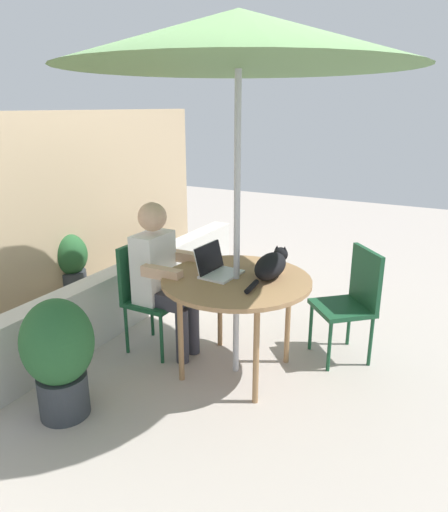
% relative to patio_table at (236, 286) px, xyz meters
% --- Properties ---
extents(ground_plane, '(14.00, 14.00, 0.00)m').
position_rel_patio_table_xyz_m(ground_plane, '(0.00, 0.00, -0.68)').
color(ground_plane, '#ADA399').
extents(fence_back, '(4.73, 0.08, 1.87)m').
position_rel_patio_table_xyz_m(fence_back, '(0.00, 1.95, 0.25)').
color(fence_back, tan).
rests_on(fence_back, ground).
extents(planter_wall_low, '(4.26, 0.20, 0.54)m').
position_rel_patio_table_xyz_m(planter_wall_low, '(0.00, 1.26, -0.41)').
color(planter_wall_low, beige).
rests_on(planter_wall_low, ground).
extents(patio_table, '(1.07, 1.07, 0.74)m').
position_rel_patio_table_xyz_m(patio_table, '(0.00, 0.00, 0.00)').
color(patio_table, '#9E754C').
rests_on(patio_table, ground).
extents(patio_umbrella, '(2.25, 2.25, 2.46)m').
position_rel_patio_table_xyz_m(patio_umbrella, '(0.00, 0.00, 1.61)').
color(patio_umbrella, '#B7B7BC').
rests_on(patio_umbrella, ground).
extents(chair_occupied, '(0.40, 0.40, 0.88)m').
position_rel_patio_table_xyz_m(chair_occupied, '(0.00, 0.81, -0.17)').
color(chair_occupied, '#194C2D').
rests_on(chair_occupied, ground).
extents(chair_empty, '(0.56, 0.56, 0.88)m').
position_rel_patio_table_xyz_m(chair_empty, '(0.62, -0.70, -0.17)').
color(chair_empty, '#194C2D').
rests_on(chair_empty, ground).
extents(person_seated, '(0.48, 0.48, 1.22)m').
position_rel_patio_table_xyz_m(person_seated, '(0.00, 0.65, 0.00)').
color(person_seated, white).
rests_on(person_seated, ground).
extents(laptop, '(0.32, 0.27, 0.21)m').
position_rel_patio_table_xyz_m(laptop, '(0.00, 0.17, 0.12)').
color(laptop, silver).
rests_on(laptop, patio_table).
extents(cat, '(0.65, 0.21, 0.17)m').
position_rel_patio_table_xyz_m(cat, '(0.15, -0.20, 0.14)').
color(cat, black).
rests_on(cat, patio_table).
extents(potted_plant_near_fence, '(0.45, 0.45, 0.80)m').
position_rel_patio_table_xyz_m(potted_plant_near_fence, '(-0.98, 0.74, -0.24)').
color(potted_plant_near_fence, '#33383D').
rests_on(potted_plant_near_fence, ground).
extents(potted_plant_by_chair, '(0.33, 0.33, 0.75)m').
position_rel_patio_table_xyz_m(potted_plant_by_chair, '(0.28, 1.92, -0.27)').
color(potted_plant_by_chair, '#33383D').
rests_on(potted_plant_by_chair, ground).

